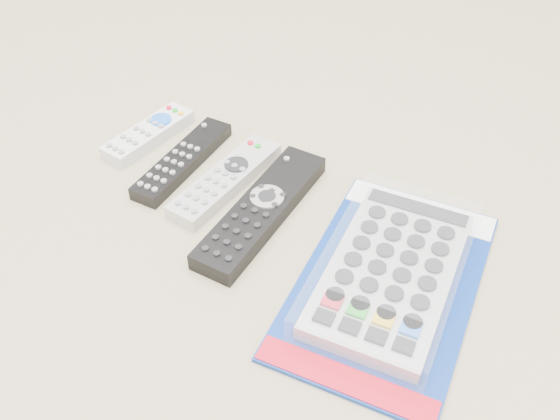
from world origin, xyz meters
The scene contains 5 objects.
remote_small_grey centered at (-0.25, 0.03, 0.01)m, with size 0.06×0.16×0.02m.
remote_slim_black centered at (-0.16, 0.01, 0.01)m, with size 0.06×0.20×0.02m.
remote_silver_dvd centered at (-0.08, 0.00, 0.01)m, with size 0.06×0.21×0.02m.
remote_large_black centered at (0.00, -0.02, 0.01)m, with size 0.08×0.26×0.03m.
jumbo_remote_packaged centered at (0.20, -0.04, 0.02)m, with size 0.25×0.36×0.05m.
Camera 1 is at (0.36, -0.53, 0.59)m, focal length 40.00 mm.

